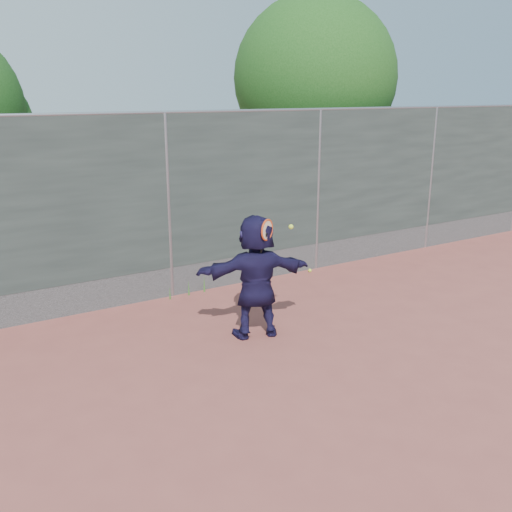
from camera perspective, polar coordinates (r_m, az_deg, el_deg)
ground at (r=6.90m, az=3.39°, el=-12.58°), size 80.00×80.00×0.00m
player at (r=7.83m, az=0.00°, el=-2.04°), size 1.69×0.93×1.74m
ball_ground at (r=10.88m, az=5.41°, el=-1.44°), size 0.07×0.07×0.07m
fence at (r=9.30m, az=-8.75°, el=5.26°), size 20.00×0.06×3.03m
swing_action at (r=7.53m, az=1.34°, el=2.53°), size 0.59×0.17×0.51m
tree_right at (r=13.46m, az=6.41°, el=16.83°), size 3.78×3.60×5.39m
weed_clump at (r=9.69m, az=-6.52°, el=-3.10°), size 0.68×0.07×0.30m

